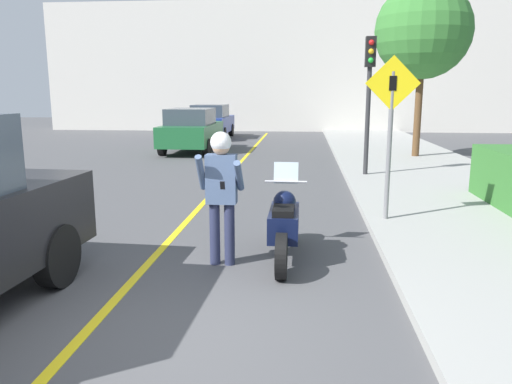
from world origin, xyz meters
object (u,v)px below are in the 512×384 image
object	(u,v)px
crossing_sign	(391,123)
street_tree	(423,31)
motorcycle	(284,224)
parked_car_green	(192,130)
parked_car_blue	(211,121)
traffic_light	(369,80)
person_biker	(221,184)

from	to	relation	value
crossing_sign	street_tree	size ratio (longest dim) A/B	0.48
crossing_sign	street_tree	xyz separation A→B (m)	(2.41, 8.98, 2.48)
motorcycle	parked_car_green	bearing A→B (deg)	108.25
parked_car_blue	motorcycle	bearing A→B (deg)	-76.39
street_tree	parked_car_green	size ratio (longest dim) A/B	1.36
street_tree	parked_car_blue	bearing A→B (deg)	139.26
street_tree	parked_car_blue	xyz separation A→B (m)	(-8.53, 7.34, -3.41)
crossing_sign	parked_car_blue	bearing A→B (deg)	110.56
traffic_light	parked_car_blue	distance (m)	13.24
motorcycle	street_tree	distance (m)	12.24
motorcycle	parked_car_green	size ratio (longest dim) A/B	0.51
motorcycle	crossing_sign	bearing A→B (deg)	48.49
parked_car_green	parked_car_blue	bearing A→B (deg)	93.23
parked_car_blue	person_biker	bearing A→B (deg)	-79.03
traffic_light	street_tree	world-z (taller)	street_tree
traffic_light	parked_car_blue	world-z (taller)	traffic_light
traffic_light	person_biker	bearing A→B (deg)	-111.14
crossing_sign	parked_car_green	size ratio (longest dim) A/B	0.66
person_biker	crossing_sign	size ratio (longest dim) A/B	0.65
person_biker	parked_car_green	xyz separation A→B (m)	(-3.27, 12.72, -0.26)
motorcycle	parked_car_blue	size ratio (longest dim) A/B	0.51
parked_car_blue	street_tree	bearing A→B (deg)	-40.74
crossing_sign	parked_car_blue	world-z (taller)	crossing_sign
traffic_light	parked_car_green	bearing A→B (deg)	136.77
traffic_light	parked_car_green	size ratio (longest dim) A/B	0.85
traffic_light	parked_car_blue	bearing A→B (deg)	118.88
traffic_light	motorcycle	bearing A→B (deg)	-105.85
motorcycle	crossing_sign	world-z (taller)	crossing_sign
traffic_light	parked_car_green	distance (m)	8.43
motorcycle	parked_car_green	xyz separation A→B (m)	(-4.09, 12.40, 0.36)
crossing_sign	traffic_light	bearing A→B (deg)	87.44
parked_car_green	traffic_light	bearing A→B (deg)	-43.23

